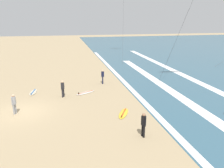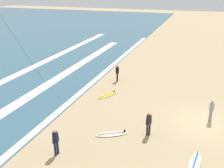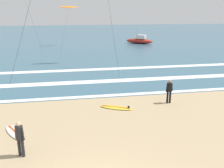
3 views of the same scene
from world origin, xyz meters
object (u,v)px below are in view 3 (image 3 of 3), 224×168
surfer_foreground_main (20,136)px  surfboard_right_spare (116,107)px  surfboard_left_pile (15,132)px  offshore_boat (140,41)px  kite_orange_high_left (69,7)px  surfer_background_far (169,89)px

surfer_foreground_main → surfboard_right_spare: (4.97, 4.54, -0.91)m
surfer_foreground_main → surfboard_left_pile: 2.46m
surfboard_left_pile → offshore_boat: (15.98, 32.73, 0.51)m
surfer_foreground_main → kite_orange_high_left: 34.61m
surfer_background_far → surfboard_right_spare: bearing=-175.4°
surfboard_left_pile → offshore_boat: offshore_boat is taller
surfer_background_far → kite_orange_high_left: bearing=101.8°
surfer_background_far → offshore_boat: size_ratio=0.31×
surfboard_right_spare → kite_orange_high_left: bearing=94.8°
surfer_background_far → surfboard_right_spare: size_ratio=0.74×
surfer_background_far → offshore_boat: offshore_boat is taller
surfboard_left_pile → offshore_boat: size_ratio=0.41×
surfboard_right_spare → surfer_background_far: bearing=4.6°
kite_orange_high_left → surfer_foreground_main: bearing=-94.2°
surfer_background_far → kite_orange_high_left: 30.38m
surfboard_left_pile → kite_orange_high_left: kite_orange_high_left is taller
offshore_boat → surfboard_right_spare: bearing=-108.8°
surfer_foreground_main → surfboard_right_spare: surfer_foreground_main is taller
offshore_boat → surfboard_left_pile: bearing=-116.0°
surfer_foreground_main → offshore_boat: (15.28, 34.90, -0.40)m
surfer_background_far → offshore_boat: bearing=77.5°
surfer_background_far → surfboard_left_pile: bearing=-164.0°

